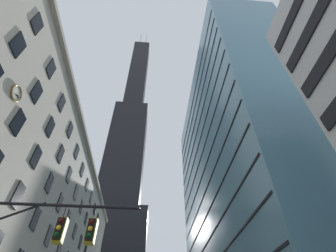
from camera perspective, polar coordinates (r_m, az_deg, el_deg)
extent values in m
cube|color=beige|center=(41.93, -35.07, -18.79)|extent=(16.49, 65.76, 29.81)
cube|color=#B2A893|center=(45.38, -18.49, -4.80)|extent=(0.70, 65.76, 0.60)
cube|color=black|center=(25.91, -32.14, -13.75)|extent=(0.14, 1.40, 2.20)
cube|color=black|center=(30.05, -29.01, -18.68)|extent=(0.14, 1.40, 2.20)
cube|color=black|center=(34.41, -26.54, -22.36)|extent=(0.14, 1.40, 2.20)
cube|color=black|center=(38.93, -24.54, -25.18)|extent=(0.14, 1.40, 2.20)
cube|color=black|center=(24.40, -32.13, 0.77)|extent=(0.14, 1.40, 2.20)
cube|color=black|center=(27.87, -28.92, -6.47)|extent=(0.14, 1.40, 2.20)
cube|color=black|center=(31.75, -26.40, -12.02)|extent=(0.14, 1.40, 2.20)
cube|color=black|center=(35.90, -24.37, -16.30)|extent=(0.14, 1.40, 2.20)
cube|color=black|center=(40.26, -22.71, -19.66)|extent=(0.14, 1.40, 2.20)
cube|color=black|center=(44.74, -21.32, -22.35)|extent=(0.14, 1.40, 2.20)
cube|color=black|center=(49.33, -20.16, -24.53)|extent=(0.14, 1.40, 2.20)
cube|color=black|center=(53.99, -19.16, -26.33)|extent=(0.14, 1.40, 2.20)
cube|color=black|center=(24.58, -32.13, 16.08)|extent=(0.14, 1.40, 2.20)
cube|color=black|center=(27.12, -28.82, 7.08)|extent=(0.14, 1.40, 2.20)
cube|color=black|center=(30.28, -26.24, -0.24)|extent=(0.14, 1.40, 2.20)
cube|color=black|center=(33.88, -24.18, -6.09)|extent=(0.14, 1.40, 2.20)
cube|color=black|center=(37.81, -22.51, -10.76)|extent=(0.14, 1.40, 2.20)
cube|color=black|center=(41.96, -21.12, -14.53)|extent=(0.14, 1.40, 2.20)
cube|color=black|center=(46.28, -19.94, -17.60)|extent=(0.14, 1.40, 2.20)
cube|color=black|center=(50.73, -18.94, -20.14)|extent=(0.14, 1.40, 2.20)
cube|color=black|center=(55.27, -18.08, -22.25)|extent=(0.14, 1.40, 2.20)
cube|color=black|center=(59.88, -17.33, -24.04)|extent=(0.14, 1.40, 2.20)
cube|color=black|center=(27.92, -28.72, 20.60)|extent=(0.14, 1.40, 2.20)
cube|color=black|center=(30.18, -26.08, 12.16)|extent=(0.14, 1.40, 2.20)
cube|color=black|center=(33.05, -23.99, 5.02)|extent=(0.14, 1.40, 2.20)
cube|color=black|center=(36.38, -22.30, -0.91)|extent=(0.14, 1.40, 2.20)
cube|color=black|center=(40.06, -20.90, -5.79)|extent=(0.14, 1.40, 2.20)
cube|color=black|center=(44.01, -19.72, -9.83)|extent=(0.14, 1.40, 2.20)
cube|color=black|center=(48.14, -18.72, -13.18)|extent=(0.14, 1.40, 2.20)
cube|color=black|center=(52.43, -17.87, -15.99)|extent=(0.14, 1.40, 2.20)
cube|color=black|center=(56.84, -17.12, -18.37)|extent=(0.14, 1.40, 2.20)
cube|color=black|center=(61.33, -16.46, -20.40)|extent=(0.14, 1.40, 2.20)
torus|color=olive|center=(23.94, -32.36, 6.61)|extent=(0.14, 1.52, 1.52)
cylinder|color=silver|center=(23.96, -32.45, 6.61)|extent=(0.05, 1.32, 1.32)
cube|color=black|center=(23.95, -32.27, 6.20)|extent=(0.03, 0.38, 0.26)
cube|color=black|center=(24.00, -32.20, 5.99)|extent=(0.03, 0.56, 0.27)
cube|color=black|center=(119.42, -10.04, -7.15)|extent=(17.48, 17.48, 61.06)
cube|color=black|center=(169.31, -7.16, 11.74)|extent=(11.24, 11.24, 76.32)
cylinder|color=silver|center=(212.62, -6.56, 19.39)|extent=(1.20, 1.20, 23.99)
cylinder|color=silver|center=(212.35, -5.28, 19.35)|extent=(1.20, 1.20, 23.99)
cube|color=black|center=(19.55, 32.83, 23.01)|extent=(0.16, 9.36, 1.10)
cube|color=teal|center=(52.19, 15.81, -10.82)|extent=(14.38, 47.98, 58.56)
cube|color=black|center=(44.45, 9.68, -25.19)|extent=(0.12, 46.98, 0.24)
cube|color=black|center=(45.87, 9.05, -20.48)|extent=(0.12, 46.98, 0.24)
cube|color=black|center=(47.59, 8.50, -16.07)|extent=(0.12, 46.98, 0.24)
cube|color=black|center=(49.56, 8.02, -12.00)|extent=(0.12, 46.98, 0.24)
cube|color=black|center=(51.77, 7.58, -8.25)|extent=(0.12, 46.98, 0.24)
cube|color=black|center=(54.19, 7.19, -4.82)|extent=(0.12, 46.98, 0.24)
cube|color=black|center=(56.79, 6.84, -1.70)|extent=(0.12, 46.98, 0.24)
cube|color=black|center=(59.54, 6.52, 1.14)|extent=(0.12, 46.98, 0.24)
cube|color=black|center=(62.42, 6.23, 3.73)|extent=(0.12, 46.98, 0.24)
cube|color=black|center=(65.43, 5.96, 6.08)|extent=(0.12, 46.98, 0.24)
cylinder|color=black|center=(12.53, -24.05, -16.90)|extent=(7.20, 0.14, 0.14)
cylinder|color=black|center=(13.17, -34.08, -17.45)|extent=(2.96, 0.10, 1.50)
cylinder|color=black|center=(12.34, -23.37, -18.29)|extent=(0.04, 0.04, 0.60)
cube|color=black|center=(12.07, -24.43, -21.43)|extent=(0.30, 0.30, 0.90)
cube|color=olive|center=(12.23, -24.24, -21.74)|extent=(0.40, 0.40, 1.04)
sphere|color=#450808|center=(12.03, -24.20, -19.92)|extent=(0.20, 0.20, 0.20)
sphere|color=yellow|center=(11.93, -24.61, -21.12)|extent=(0.20, 0.20, 0.20)
sphere|color=#083D10|center=(11.84, -25.04, -22.34)|extent=(0.20, 0.20, 0.20)
cylinder|color=black|center=(12.00, -17.10, -19.20)|extent=(0.04, 0.04, 0.60)
cube|color=black|center=(11.73, -17.91, -22.49)|extent=(0.30, 0.30, 0.90)
cube|color=olive|center=(11.89, -17.79, -22.79)|extent=(0.40, 0.40, 1.04)
sphere|color=#450808|center=(11.68, -17.72, -20.94)|extent=(0.20, 0.20, 0.20)
sphere|color=yellow|center=(11.58, -18.04, -22.20)|extent=(0.20, 0.20, 0.20)
sphere|color=#083D10|center=(11.49, -18.36, -23.47)|extent=(0.20, 0.20, 0.20)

